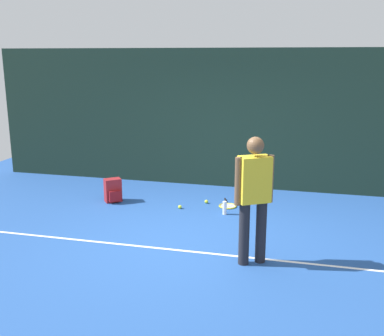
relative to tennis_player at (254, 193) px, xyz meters
name	(u,v)px	position (x,y,z in m)	size (l,w,h in m)	color
ground_plane	(186,238)	(-1.07, 0.59, -0.97)	(12.00, 12.00, 0.00)	#234C93
back_fence	(223,119)	(-1.07, 3.59, 0.45)	(10.00, 0.10, 2.83)	#192D23
court_line	(178,250)	(-1.07, 0.14, -0.96)	(9.00, 0.05, 0.00)	white
tennis_player	(254,193)	(0.00, 0.00, 0.00)	(0.47, 0.39, 1.70)	black
tennis_racket	(228,205)	(-0.71, 2.26, -0.95)	(0.40, 0.64, 0.03)	black
backpack	(113,191)	(-2.85, 2.01, -0.76)	(0.38, 0.38, 0.44)	maroon
tennis_ball_near_player	(180,207)	(-1.52, 1.91, -0.93)	(0.07, 0.07, 0.07)	#CCE033
tennis_ball_by_fence	(206,202)	(-1.12, 2.33, -0.93)	(0.07, 0.07, 0.07)	#CCE033
tennis_ball_mid_court	(256,201)	(-0.22, 2.59, -0.93)	(0.07, 0.07, 0.07)	#CCE033
water_bottle	(225,208)	(-0.69, 1.80, -0.85)	(0.07, 0.07, 0.23)	white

